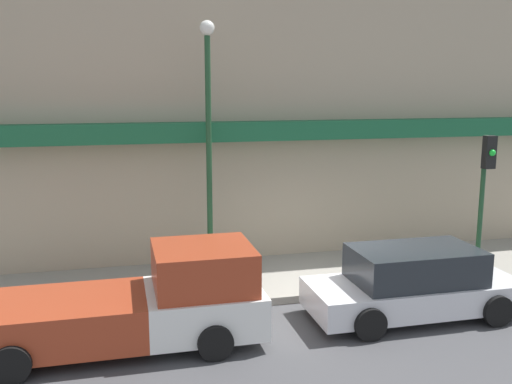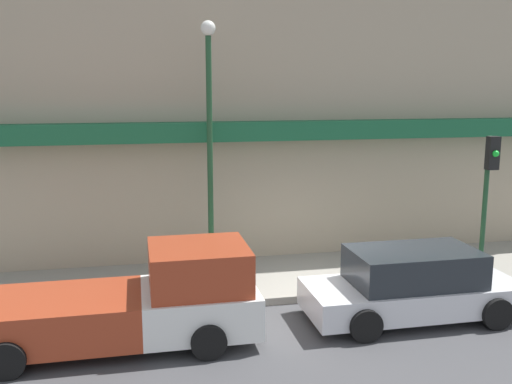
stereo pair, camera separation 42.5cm
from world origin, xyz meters
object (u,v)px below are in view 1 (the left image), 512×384
object	(u,v)px
parked_car	(414,283)
fire_hydrant	(398,261)
street_lamp	(208,122)
pickup_truck	(137,304)
traffic_light	(485,180)

from	to	relation	value
parked_car	fire_hydrant	bearing A→B (deg)	72.43
parked_car	street_lamp	xyz separation A→B (m)	(-3.82, 3.44, 3.28)
fire_hydrant	street_lamp	world-z (taller)	street_lamp
pickup_truck	traffic_light	distance (m)	8.86
parked_car	fire_hydrant	xyz separation A→B (m)	(0.73, 2.07, -0.20)
parked_car	traffic_light	xyz separation A→B (m)	(2.74, 1.64, 1.87)
fire_hydrant	traffic_light	world-z (taller)	traffic_light
pickup_truck	street_lamp	bearing A→B (deg)	59.24
pickup_truck	parked_car	distance (m)	5.78
pickup_truck	traffic_light	bearing A→B (deg)	9.75
traffic_light	street_lamp	bearing A→B (deg)	164.62
fire_hydrant	street_lamp	size ratio (longest dim) A/B	0.11
parked_car	street_lamp	bearing A→B (deg)	139.82
pickup_truck	parked_car	bearing A→B (deg)	-1.13
street_lamp	traffic_light	xyz separation A→B (m)	(6.56, -1.80, -1.41)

